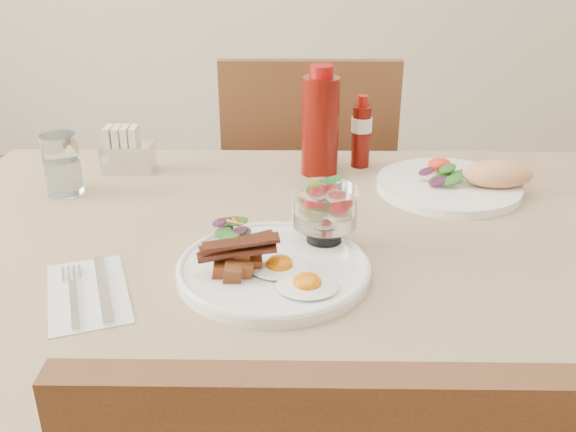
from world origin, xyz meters
The scene contains 13 objects.
table centered at (0.00, 0.00, 0.66)m, with size 1.33×0.88×0.75m.
chair_far centered at (0.00, 0.66, 0.52)m, with size 0.42×0.42×0.93m.
main_plate centered at (-0.06, -0.11, 0.76)m, with size 0.28×0.28×0.02m, color white.
fried_eggs centered at (-0.03, -0.15, 0.77)m, with size 0.14×0.14×0.02m.
bacon_potato_pile centered at (-0.11, -0.13, 0.79)m, with size 0.12×0.07×0.05m.
side_salad centered at (-0.13, -0.02, 0.78)m, with size 0.07×0.06×0.03m.
fruit_cup centered at (0.01, -0.03, 0.82)m, with size 0.10×0.10×0.10m.
second_plate centered at (0.28, 0.21, 0.77)m, with size 0.29×0.27×0.07m.
ketchup_bottle centered at (0.02, 0.30, 0.85)m, with size 0.09×0.09×0.22m.
hot_sauce_bottle centered at (0.10, 0.35, 0.82)m, with size 0.05×0.05×0.15m.
sugar_caddy centered at (-0.37, 0.31, 0.79)m, with size 0.10×0.06×0.09m.
water_glass centered at (-0.46, 0.19, 0.80)m, with size 0.07×0.07×0.11m.
napkin_cutlery centered at (-0.31, -0.16, 0.75)m, with size 0.16×0.21×0.01m.
Camera 1 is at (-0.03, -0.91, 1.22)m, focal length 40.00 mm.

